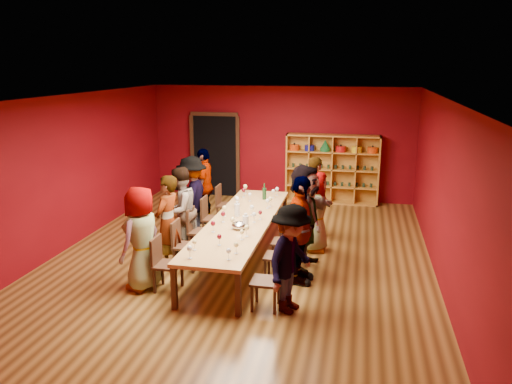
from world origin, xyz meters
TOP-DOWN VIEW (x-y plane):
  - room_shell at (0.00, 0.00)m, footprint 7.10×9.10m
  - tasting_table at (0.00, 0.00)m, footprint 1.10×4.50m
  - doorway at (-1.80, 4.43)m, footprint 1.40×0.17m
  - shelving_unit at (1.40, 4.32)m, footprint 2.40×0.40m
  - chair_person_left_0 at (-0.91, -1.56)m, footprint 0.42×0.42m
  - person_left_0 at (-1.26, -1.56)m, footprint 0.66×0.92m
  - chair_person_left_1 at (-0.91, -0.69)m, footprint 0.42×0.42m
  - person_left_1 at (-1.16, -0.69)m, footprint 0.53×0.68m
  - chair_person_left_2 at (-0.91, 0.11)m, footprint 0.42×0.42m
  - person_left_2 at (-1.23, 0.11)m, footprint 0.66×0.91m
  - chair_person_left_3 at (-0.91, 0.95)m, footprint 0.42×0.42m
  - person_left_3 at (-1.28, 0.95)m, footprint 0.50×1.14m
  - chair_person_left_4 at (-0.91, 2.00)m, footprint 0.42×0.42m
  - person_left_4 at (-1.35, 2.00)m, footprint 0.56×1.05m
  - chair_person_right_0 at (0.91, -1.84)m, footprint 0.42×0.42m
  - person_right_0 at (1.20, -1.84)m, footprint 0.76×1.14m
  - chair_person_right_1 at (0.91, -0.82)m, footprint 0.42×0.42m
  - person_right_1 at (1.21, -0.82)m, footprint 0.57×1.11m
  - chair_person_right_2 at (0.91, -0.12)m, footprint 0.42×0.42m
  - person_right_2 at (1.20, -0.12)m, footprint 0.88×1.82m
  - chair_person_right_3 at (0.91, 0.72)m, footprint 0.42×0.42m
  - person_right_3 at (1.32, 0.72)m, footprint 0.43×0.78m
  - chair_person_right_4 at (0.91, 1.56)m, footprint 0.42×0.42m
  - person_right_4 at (1.23, 1.56)m, footprint 0.66×0.75m
  - wine_glass_0 at (-0.36, 0.18)m, footprint 0.09×0.09m
  - wine_glass_1 at (0.34, 0.88)m, footprint 0.08×0.08m
  - wine_glass_2 at (-0.02, -1.34)m, footprint 0.08×0.08m
  - wine_glass_3 at (-0.33, 1.62)m, footprint 0.08×0.08m
  - wine_glass_4 at (0.35, 1.92)m, footprint 0.08×0.08m
  - wine_glass_5 at (0.28, -1.90)m, footprint 0.07×0.07m
  - wine_glass_6 at (-0.32, 0.93)m, footprint 0.09×0.09m
  - wine_glass_7 at (0.30, 1.72)m, footprint 0.07×0.07m
  - wine_glass_8 at (0.31, -0.85)m, footprint 0.08×0.08m
  - wine_glass_9 at (-0.36, 1.90)m, footprint 0.09×0.09m
  - wine_glass_10 at (0.27, -0.07)m, footprint 0.08×0.08m
  - wine_glass_11 at (-0.28, 0.83)m, footprint 0.09×0.09m
  - wine_glass_12 at (0.33, -1.63)m, footprint 0.08×0.08m
  - wine_glass_13 at (-0.34, -1.62)m, footprint 0.07×0.07m
  - wine_glass_14 at (0.27, -1.02)m, footprint 0.07×0.07m
  - wine_glass_15 at (-0.31, -0.75)m, footprint 0.08×0.08m
  - wine_glass_16 at (-0.13, 1.33)m, footprint 0.07×0.07m
  - wine_glass_17 at (0.13, 0.36)m, footprint 0.08×0.08m
  - wine_glass_18 at (-0.03, -0.49)m, footprint 0.09×0.09m
  - wine_glass_19 at (-0.30, -1.97)m, footprint 0.08×0.08m
  - wine_glass_20 at (0.37, 1.00)m, footprint 0.09×0.09m
  - wine_glass_21 at (0.34, 0.13)m, footprint 0.07×0.07m
  - wine_glass_22 at (-0.29, -0.17)m, footprint 0.08×0.08m
  - spittoon_bowl at (0.09, -0.48)m, footprint 0.27×0.27m
  - carafe_a at (-0.13, 0.26)m, footprint 0.13×0.13m
  - carafe_b at (0.20, -0.44)m, footprint 0.12×0.12m
  - wine_bottle at (0.14, 1.55)m, footprint 0.11×0.11m

SIDE VIEW (x-z plane):
  - chair_person_left_0 at x=-0.91m, z-range 0.05..0.94m
  - chair_person_left_1 at x=-0.91m, z-range 0.05..0.94m
  - chair_person_left_2 at x=-0.91m, z-range 0.05..0.94m
  - chair_person_left_3 at x=-0.91m, z-range 0.05..0.94m
  - chair_person_left_4 at x=-0.91m, z-range 0.05..0.94m
  - chair_person_right_0 at x=0.91m, z-range 0.05..0.94m
  - chair_person_right_1 at x=0.91m, z-range 0.05..0.94m
  - chair_person_right_2 at x=0.91m, z-range 0.05..0.94m
  - chair_person_right_3 at x=0.91m, z-range 0.05..0.94m
  - chair_person_right_4 at x=0.91m, z-range 0.05..0.94m
  - tasting_table at x=0.00m, z-range 0.32..1.07m
  - person_right_3 at x=1.32m, z-range 0.00..1.59m
  - spittoon_bowl at x=0.09m, z-range 0.74..0.89m
  - person_right_0 at x=1.20m, z-range 0.00..1.64m
  - person_left_2 at x=-1.23m, z-range 0.00..1.68m
  - person_left_1 at x=-1.16m, z-range 0.00..1.70m
  - person_left_0 at x=-1.26m, z-range 0.00..1.71m
  - person_right_4 at x=1.23m, z-range 0.00..1.71m
  - person_left_4 at x=-1.35m, z-range 0.00..1.72m
  - person_left_3 at x=-1.28m, z-range 0.00..1.73m
  - carafe_b at x=0.20m, z-range 0.74..1.01m
  - carafe_a at x=-0.13m, z-range 0.74..1.02m
  - wine_glass_13 at x=-0.34m, z-range 0.79..0.97m
  - wine_glass_21 at x=0.34m, z-range 0.79..0.97m
  - wine_bottle at x=0.14m, z-range 0.71..1.05m
  - wine_glass_14 at x=0.27m, z-range 0.79..0.97m
  - wine_glass_7 at x=0.30m, z-range 0.79..0.98m
  - wine_glass_5 at x=0.28m, z-range 0.79..0.98m
  - wine_glass_16 at x=-0.13m, z-range 0.79..0.98m
  - wine_glass_4 at x=0.35m, z-range 0.79..0.98m
  - wine_glass_12 at x=0.33m, z-range 0.79..0.98m
  - wine_glass_2 at x=-0.02m, z-range 0.79..0.98m
  - wine_glass_10 at x=0.27m, z-range 0.79..0.99m
  - wine_glass_1 at x=0.34m, z-range 0.79..0.99m
  - wine_glass_3 at x=-0.33m, z-range 0.80..1.00m
  - wine_glass_17 at x=0.13m, z-range 0.80..1.00m
  - wine_glass_22 at x=-0.29m, z-range 0.80..1.00m
  - wine_glass_15 at x=-0.31m, z-range 0.80..1.00m
  - wine_glass_19 at x=-0.30m, z-range 0.80..1.01m
  - wine_glass_8 at x=0.31m, z-range 0.80..1.01m
  - wine_glass_20 at x=0.37m, z-range 0.80..1.01m
  - wine_glass_6 at x=-0.32m, z-range 0.80..1.01m
  - wine_glass_0 at x=-0.36m, z-range 0.80..1.01m
  - wine_glass_18 at x=-0.03m, z-range 0.80..1.01m
  - wine_glass_9 at x=-0.36m, z-range 0.80..1.02m
  - wine_glass_11 at x=-0.28m, z-range 0.80..1.02m
  - person_right_1 at x=1.21m, z-range 0.00..1.83m
  - person_right_2 at x=1.20m, z-range 0.00..1.88m
  - shelving_unit at x=1.40m, z-range 0.08..1.88m
  - doorway at x=-1.80m, z-range -0.03..2.27m
  - room_shell at x=0.00m, z-range -0.02..3.02m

